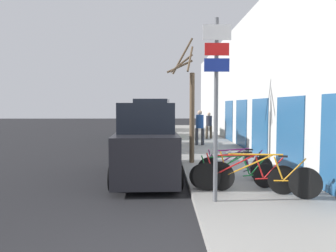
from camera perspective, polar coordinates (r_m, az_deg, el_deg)
The scene contains 16 objects.
ground_plane at distance 15.53m, azimuth -2.04°, elevation -4.60°, with size 80.00×80.00×0.00m, color black.
sidewalk_curb at distance 18.43m, azimuth 6.27°, elevation -3.08°, with size 3.20×32.00×0.15m.
building_facade at distance 18.54m, azimuth 11.78°, elevation 6.63°, with size 0.23×32.00×6.50m.
signpost at distance 7.01m, azimuth 8.38°, elevation 5.03°, with size 0.59×0.11×3.89m.
bicycle_0 at distance 7.94m, azimuth 15.84°, elevation -8.53°, with size 2.41×1.07×0.98m.
bicycle_1 at distance 8.03m, azimuth 13.08°, elevation -8.46°, with size 2.39×0.64×0.94m.
bicycle_2 at distance 8.40m, azimuth 11.32°, elevation -8.14°, with size 2.21×0.44×0.84m.
bicycle_3 at distance 8.88m, azimuth 11.85°, elevation -7.48°, with size 1.99×0.96×0.85m.
bicycle_4 at distance 9.41m, azimuth 11.67°, elevation -6.82°, with size 2.17×0.44×0.87m.
parked_car_0 at distance 9.93m, azimuth -3.77°, elevation -3.21°, with size 2.06×4.64×2.28m.
parked_car_1 at distance 15.88m, azimuth -2.69°, elevation -0.32°, with size 2.13×4.38×2.51m.
parked_car_2 at distance 21.42m, azimuth -2.15°, elevation 0.59°, with size 2.11×4.45×2.43m.
parked_car_3 at distance 27.30m, azimuth -1.75°, elevation 1.06°, with size 2.10×4.24×2.21m.
pedestrian_near at distance 17.09m, azimuth 5.55°, elevation 0.18°, with size 0.48×0.40×1.82m.
pedestrian_far at distance 20.46m, azimuth 7.15°, elevation 0.45°, with size 0.42×0.36×1.64m.
street_tree at distance 11.78m, azimuth 3.93°, elevation 3.23°, with size 1.01×1.05×4.46m.
Camera 1 is at (0.34, -4.16, 2.22)m, focal length 35.00 mm.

